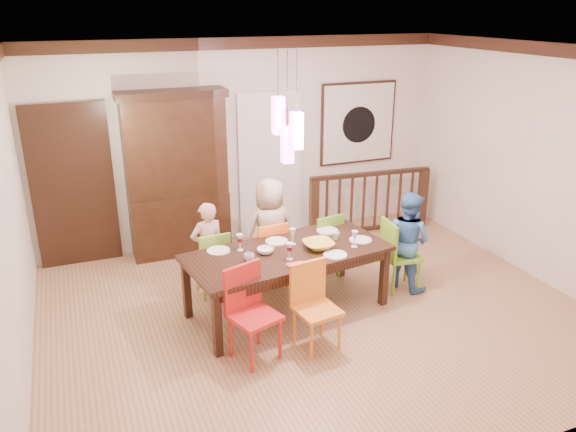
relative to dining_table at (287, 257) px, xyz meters
name	(u,v)px	position (x,y,z in m)	size (l,w,h in m)	color
floor	(316,313)	(0.28, -0.18, -0.67)	(6.00, 6.00, 0.00)	#987349
ceiling	(322,50)	(0.28, -0.18, 2.23)	(6.00, 6.00, 0.00)	white
wall_back	(246,142)	(0.28, 2.32, 0.78)	(6.00, 6.00, 0.00)	beige
wall_left	(5,233)	(-2.72, -0.18, 0.78)	(5.00, 5.00, 0.00)	beige
wall_right	(538,164)	(3.28, -0.18, 0.78)	(5.00, 5.00, 0.00)	beige
crown_molding	(321,58)	(0.28, -0.18, 2.15)	(6.00, 5.00, 0.16)	black
panel_door	(73,189)	(-2.12, 2.27, 0.38)	(1.04, 0.07, 2.24)	black
white_doorway	(270,167)	(0.63, 2.28, 0.38)	(0.97, 0.05, 2.22)	silver
painting	(358,123)	(2.08, 2.28, 0.93)	(1.25, 0.06, 1.25)	black
pendant_cluster	(287,130)	(0.00, 0.00, 1.43)	(0.27, 0.21, 1.14)	#FF4CBA
dining_table	(287,257)	(0.00, 0.00, 0.00)	(2.37, 1.32, 0.75)	black
chair_far_left	(212,258)	(-0.69, 0.72, -0.20)	(0.39, 0.39, 0.83)	#8BCF3D
chair_far_mid	(268,248)	(0.01, 0.68, -0.17)	(0.41, 0.41, 0.87)	orange
chair_far_right	(322,240)	(0.74, 0.67, -0.17)	(0.45, 0.45, 0.87)	#609D27
chair_near_left	(255,309)	(-0.64, -0.74, -0.13)	(0.54, 0.54, 0.95)	red
chair_near_mid	(317,303)	(-0.01, -0.82, -0.15)	(0.46, 0.46, 0.91)	orange
chair_end_right	(402,250)	(1.49, -0.02, -0.15)	(0.45, 0.45, 0.90)	#6AA822
china_hutch	(177,174)	(-0.78, 2.11, 0.47)	(1.44, 0.46, 2.27)	black
balustrade	(370,201)	(2.06, 1.77, -0.17)	(1.94, 0.25, 0.96)	black
person_far_left	(208,248)	(-0.71, 0.79, -0.10)	(0.42, 0.27, 1.15)	#FDC7C0
person_far_mid	(270,231)	(0.09, 0.79, 0.00)	(0.66, 0.43, 1.35)	#B8A88B
person_end_right	(408,240)	(1.59, 0.02, -0.06)	(0.60, 0.47, 1.23)	#3F74B3
serving_bowl	(319,245)	(0.35, -0.07, 0.12)	(0.34, 0.34, 0.08)	gold
small_bowl	(266,251)	(-0.25, 0.03, 0.11)	(0.19, 0.19, 0.06)	white
cup_left	(249,257)	(-0.48, -0.09, 0.12)	(0.11, 0.11, 0.09)	silver
cup_right	(336,236)	(0.64, 0.09, 0.12)	(0.09, 0.09, 0.08)	silver
plate_far_left	(219,251)	(-0.71, 0.27, 0.09)	(0.26, 0.26, 0.01)	white
plate_far_mid	(277,241)	(-0.02, 0.28, 0.09)	(0.26, 0.26, 0.01)	white
plate_far_right	(327,231)	(0.66, 0.35, 0.09)	(0.26, 0.26, 0.01)	white
plate_near_left	(237,273)	(-0.69, -0.35, 0.09)	(0.26, 0.26, 0.01)	white
plate_near_mid	(335,255)	(0.44, -0.31, 0.09)	(0.26, 0.26, 0.01)	white
plate_end_right	(360,240)	(0.89, -0.05, 0.09)	(0.26, 0.26, 0.01)	white
wine_glass_a	(240,242)	(-0.48, 0.21, 0.17)	(0.08, 0.08, 0.19)	#590C19
wine_glass_b	(293,237)	(0.12, 0.14, 0.17)	(0.08, 0.08, 0.19)	silver
wine_glass_c	(290,251)	(-0.06, -0.22, 0.17)	(0.08, 0.08, 0.19)	#590C19
wine_glass_d	(355,239)	(0.74, -0.18, 0.17)	(0.08, 0.08, 0.19)	silver
napkin	(296,265)	(-0.06, -0.39, 0.09)	(0.18, 0.14, 0.01)	#D83359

